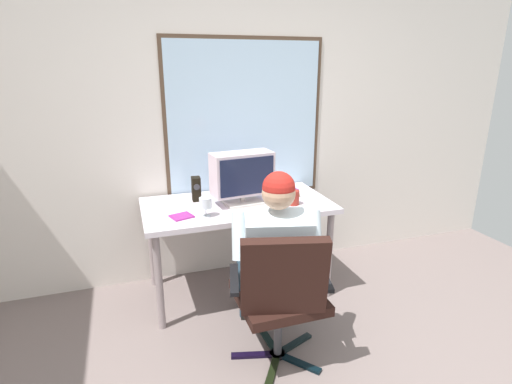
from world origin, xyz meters
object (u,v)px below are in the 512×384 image
Objects in this scene: wine_glass at (206,204)px; cd_case at (182,216)px; office_chair at (281,292)px; coffee_mug at (293,198)px; desk at (237,213)px; crt_monitor at (242,175)px; person_seated at (275,256)px; book_stack at (287,192)px; desk_speaker at (196,189)px.

wine_glass reaches higher than cd_case.
office_chair reaches higher than wine_glass.
coffee_mug is (0.67, 0.04, -0.04)m from wine_glass.
crt_monitor reaches higher than desk.
person_seated is at bearing -85.73° from desk.
crt_monitor is 0.43m from book_stack.
office_chair reaches higher than cd_case.
book_stack is (0.42, 0.03, 0.11)m from desk.
crt_monitor is at bearing 87.25° from office_chair.
wine_glass is at bearing -149.52° from crt_monitor.
office_chair is 1.92× the size of crt_monitor.
book_stack is 0.20m from coffee_mug.
crt_monitor is at bearing 91.01° from person_seated.
book_stack is (0.38, 0.05, -0.19)m from crt_monitor.
desk is 0.36m from desk_speaker.
person_seated reaches higher than crt_monitor.
cd_case is at bearing 133.74° from person_seated.
crt_monitor is 2.72× the size of cd_case.
coffee_mug is at bearing -22.96° from crt_monitor.
office_chair is at bearing -114.11° from book_stack.
crt_monitor is 2.54× the size of desk_speaker.
desk_speaker reaches higher than desk.
person_seated is 0.62m from wine_glass.
book_stack is at bearing 12.74° from cd_case.
coffee_mug is at bearing -25.65° from desk_speaker.
coffee_mug is at bearing 56.37° from person_seated.
desk_speaker is at bearing 63.02° from cd_case.
desk_speaker is at bearing 154.35° from coffee_mug.
cd_case is (-0.86, -0.20, -0.03)m from book_stack.
wine_glass is 0.73× the size of desk_speaker.
office_chair is at bearing -68.95° from wine_glass.
cd_case is (-0.16, 0.04, -0.09)m from wine_glass.
book_stack is (0.70, -0.13, -0.06)m from desk_speaker.
wine_glass is (-0.28, 0.72, 0.32)m from office_chair.
desk_speaker is at bearing 104.30° from office_chair.
office_chair is 0.90m from coffee_mug.
wine_glass is at bearing -144.44° from desk.
desk is at bearing 94.27° from person_seated.
desk_speaker reaches higher than book_stack.
person_seated reaches higher than desk.
wine_glass is 0.74m from book_stack.
office_chair is 8.39× the size of coffee_mug.
desk is 0.48m from cd_case.
desk_speaker is at bearing 150.20° from desk.
cd_case is at bearing -116.98° from desk_speaker.
desk_speaker is (-0.32, 0.17, -0.13)m from crt_monitor.
desk is 0.44m from book_stack.
book_stack is at bearing 65.89° from office_chair.
book_stack is at bearing -10.14° from desk_speaker.
desk is 7.58× the size of desk_speaker.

